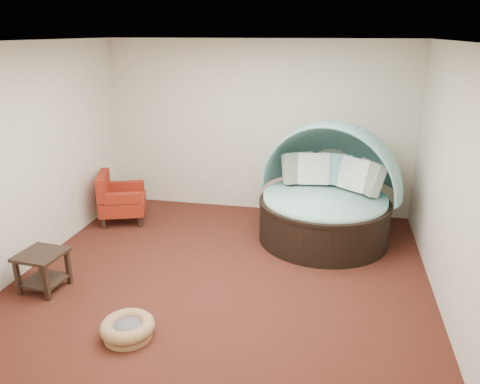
% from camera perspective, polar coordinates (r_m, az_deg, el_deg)
% --- Properties ---
extents(floor, '(5.00, 5.00, 0.00)m').
position_cam_1_polar(floor, '(5.91, -2.09, -10.41)').
color(floor, '#491F15').
rests_on(floor, ground).
extents(wall_back, '(5.00, 0.00, 5.00)m').
position_cam_1_polar(wall_back, '(7.74, 2.23, 7.82)').
color(wall_back, beige).
rests_on(wall_back, floor).
extents(wall_front, '(5.00, 0.00, 5.00)m').
position_cam_1_polar(wall_front, '(3.17, -13.38, -9.84)').
color(wall_front, beige).
rests_on(wall_front, floor).
extents(wall_left, '(0.00, 5.00, 5.00)m').
position_cam_1_polar(wall_left, '(6.42, -24.51, 3.77)').
color(wall_left, beige).
rests_on(wall_left, floor).
extents(wall_right, '(0.00, 5.00, 5.00)m').
position_cam_1_polar(wall_right, '(5.36, 24.67, 0.96)').
color(wall_right, beige).
rests_on(wall_right, floor).
extents(ceiling, '(5.00, 5.00, 0.00)m').
position_cam_1_polar(ceiling, '(5.15, -2.48, 17.88)').
color(ceiling, white).
rests_on(ceiling, wall_back).
extents(canopy_daybed, '(2.35, 2.30, 1.72)m').
position_cam_1_polar(canopy_daybed, '(6.83, 10.65, 0.74)').
color(canopy_daybed, black).
rests_on(canopy_daybed, floor).
extents(pet_basket, '(0.65, 0.65, 0.19)m').
position_cam_1_polar(pet_basket, '(4.98, -13.54, -15.85)').
color(pet_basket, '#997445').
rests_on(pet_basket, floor).
extents(red_armchair, '(0.88, 0.88, 0.81)m').
position_cam_1_polar(red_armchair, '(7.67, -14.52, -0.85)').
color(red_armchair, black).
rests_on(red_armchair, floor).
extents(side_table, '(0.54, 0.54, 0.47)m').
position_cam_1_polar(side_table, '(5.99, -22.94, -8.30)').
color(side_table, black).
rests_on(side_table, floor).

